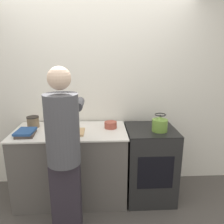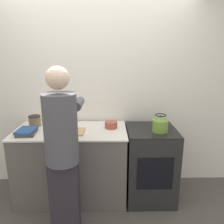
{
  "view_description": "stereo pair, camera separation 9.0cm",
  "coord_description": "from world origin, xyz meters",
  "px_view_note": "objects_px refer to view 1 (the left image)",
  "views": [
    {
      "loc": [
        0.07,
        -2.17,
        1.82
      ],
      "look_at": [
        0.2,
        0.24,
        1.16
      ],
      "focal_mm": 35.0,
      "sensor_mm": 36.0,
      "label": 1
    },
    {
      "loc": [
        0.16,
        -2.18,
        1.82
      ],
      "look_at": [
        0.2,
        0.24,
        1.16
      ],
      "focal_mm": 35.0,
      "sensor_mm": 36.0,
      "label": 2
    }
  ],
  "objects_px": {
    "oven": "(149,163)",
    "kettle": "(160,124)",
    "cutting_board": "(69,132)",
    "bowl_prep": "(111,125)",
    "canister_jar": "(33,122)",
    "person": "(64,149)",
    "knife": "(66,132)"
  },
  "relations": [
    {
      "from": "person",
      "to": "oven",
      "type": "bearing_deg",
      "value": 30.21
    },
    {
      "from": "oven",
      "to": "canister_jar",
      "type": "relative_size",
      "value": 6.12
    },
    {
      "from": "knife",
      "to": "bowl_prep",
      "type": "distance_m",
      "value": 0.56
    },
    {
      "from": "person",
      "to": "cutting_board",
      "type": "distance_m",
      "value": 0.5
    },
    {
      "from": "knife",
      "to": "kettle",
      "type": "bearing_deg",
      "value": 13.68
    },
    {
      "from": "person",
      "to": "bowl_prep",
      "type": "relative_size",
      "value": 11.15
    },
    {
      "from": "knife",
      "to": "canister_jar",
      "type": "xyz_separation_m",
      "value": [
        -0.44,
        0.26,
        0.05
      ]
    },
    {
      "from": "cutting_board",
      "to": "person",
      "type": "bearing_deg",
      "value": -87.62
    },
    {
      "from": "knife",
      "to": "bowl_prep",
      "type": "bearing_deg",
      "value": 32.21
    },
    {
      "from": "cutting_board",
      "to": "bowl_prep",
      "type": "bearing_deg",
      "value": 17.02
    },
    {
      "from": "cutting_board",
      "to": "kettle",
      "type": "distance_m",
      "value": 1.07
    },
    {
      "from": "canister_jar",
      "to": "person",
      "type": "bearing_deg",
      "value": -55.8
    },
    {
      "from": "cutting_board",
      "to": "bowl_prep",
      "type": "distance_m",
      "value": 0.52
    },
    {
      "from": "kettle",
      "to": "canister_jar",
      "type": "relative_size",
      "value": 1.36
    },
    {
      "from": "knife",
      "to": "kettle",
      "type": "height_order",
      "value": "kettle"
    },
    {
      "from": "oven",
      "to": "person",
      "type": "relative_size",
      "value": 0.54
    },
    {
      "from": "kettle",
      "to": "person",
      "type": "bearing_deg",
      "value": -155.51
    },
    {
      "from": "bowl_prep",
      "to": "canister_jar",
      "type": "bearing_deg",
      "value": 175.21
    },
    {
      "from": "oven",
      "to": "kettle",
      "type": "distance_m",
      "value": 0.56
    },
    {
      "from": "knife",
      "to": "canister_jar",
      "type": "distance_m",
      "value": 0.51
    },
    {
      "from": "kettle",
      "to": "knife",
      "type": "bearing_deg",
      "value": -179.82
    },
    {
      "from": "oven",
      "to": "bowl_prep",
      "type": "relative_size",
      "value": 6.03
    },
    {
      "from": "knife",
      "to": "person",
      "type": "bearing_deg",
      "value": -69.63
    },
    {
      "from": "cutting_board",
      "to": "kettle",
      "type": "relative_size",
      "value": 1.7
    },
    {
      "from": "kettle",
      "to": "cutting_board",
      "type": "bearing_deg",
      "value": 178.66
    },
    {
      "from": "person",
      "to": "canister_jar",
      "type": "bearing_deg",
      "value": 124.2
    },
    {
      "from": "cutting_board",
      "to": "canister_jar",
      "type": "xyz_separation_m",
      "value": [
        -0.48,
        0.23,
        0.06
      ]
    },
    {
      "from": "knife",
      "to": "bowl_prep",
      "type": "relative_size",
      "value": 1.51
    },
    {
      "from": "bowl_prep",
      "to": "canister_jar",
      "type": "height_order",
      "value": "canister_jar"
    },
    {
      "from": "oven",
      "to": "kettle",
      "type": "height_order",
      "value": "kettle"
    },
    {
      "from": "oven",
      "to": "person",
      "type": "bearing_deg",
      "value": -149.79
    },
    {
      "from": "cutting_board",
      "to": "canister_jar",
      "type": "bearing_deg",
      "value": 154.02
    }
  ]
}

